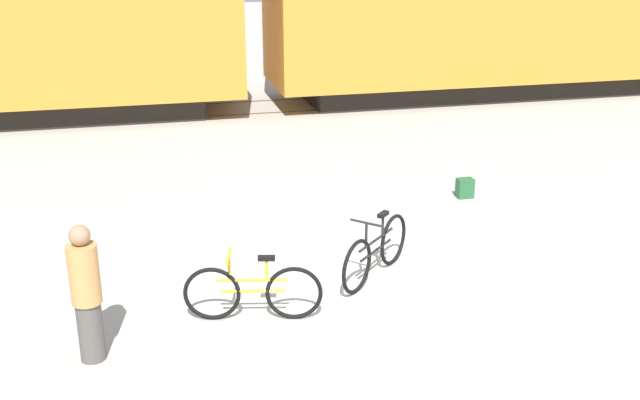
% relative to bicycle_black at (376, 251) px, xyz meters
% --- Properties ---
extents(ground_plane, '(80.00, 80.00, 0.00)m').
position_rel_bicycle_black_xyz_m(ground_plane, '(0.09, -0.23, -0.38)').
color(ground_plane, '#A8A399').
extents(rail_near, '(37.57, 0.07, 0.01)m').
position_rel_bicycle_black_xyz_m(rail_near, '(0.09, 9.67, -0.37)').
color(rail_near, '#4C4238').
rests_on(rail_near, ground_plane).
extents(rail_far, '(37.57, 0.07, 0.01)m').
position_rel_bicycle_black_xyz_m(rail_far, '(0.09, 11.11, -0.37)').
color(rail_far, '#4C4238').
rests_on(rail_far, ground_plane).
extents(bicycle_black, '(1.28, 1.26, 0.89)m').
position_rel_bicycle_black_xyz_m(bicycle_black, '(0.00, 0.00, 0.00)').
color(bicycle_black, black).
rests_on(bicycle_black, ground_plane).
extents(bicycle_yellow, '(1.62, 0.49, 0.84)m').
position_rel_bicycle_black_xyz_m(bicycle_yellow, '(-1.76, -0.75, -0.02)').
color(bicycle_yellow, black).
rests_on(bicycle_yellow, ground_plane).
extents(person_in_tan, '(0.32, 0.32, 1.56)m').
position_rel_bicycle_black_xyz_m(person_in_tan, '(-3.59, -1.20, 0.40)').
color(person_in_tan, '#514C47').
rests_on(person_in_tan, ground_plane).
extents(backpack, '(0.28, 0.20, 0.34)m').
position_rel_bicycle_black_xyz_m(backpack, '(2.47, 2.65, -0.21)').
color(backpack, '#235633').
rests_on(backpack, ground_plane).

